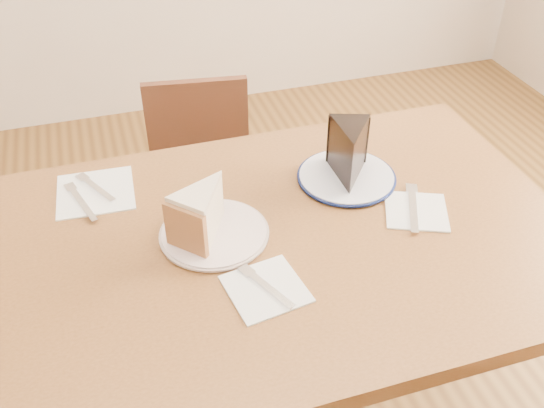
{
  "coord_description": "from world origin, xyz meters",
  "views": [
    {
      "loc": [
        -0.32,
        -0.9,
        1.57
      ],
      "look_at": [
        -0.02,
        0.04,
        0.8
      ],
      "focal_mm": 40.0,
      "sensor_mm": 36.0,
      "label": 1
    }
  ],
  "objects_px": {
    "carrot_cake": "(206,211)",
    "chocolate_cake": "(349,156)",
    "table": "(287,268)",
    "plate_cream": "(214,233)",
    "plate_navy": "(346,177)",
    "chair_far": "(205,194)"
  },
  "relations": [
    {
      "from": "chair_far",
      "to": "plate_cream",
      "type": "bearing_deg",
      "value": 89.96
    },
    {
      "from": "plate_navy",
      "to": "chocolate_cake",
      "type": "relative_size",
      "value": 1.69
    },
    {
      "from": "carrot_cake",
      "to": "chocolate_cake",
      "type": "distance_m",
      "value": 0.36
    },
    {
      "from": "carrot_cake",
      "to": "chocolate_cake",
      "type": "relative_size",
      "value": 0.99
    },
    {
      "from": "plate_navy",
      "to": "chocolate_cake",
      "type": "bearing_deg",
      "value": -101.43
    },
    {
      "from": "plate_navy",
      "to": "carrot_cake",
      "type": "relative_size",
      "value": 1.71
    },
    {
      "from": "chair_far",
      "to": "plate_navy",
      "type": "height_order",
      "value": "plate_navy"
    },
    {
      "from": "table",
      "to": "chocolate_cake",
      "type": "bearing_deg",
      "value": 35.15
    },
    {
      "from": "table",
      "to": "carrot_cake",
      "type": "distance_m",
      "value": 0.23
    },
    {
      "from": "plate_cream",
      "to": "chocolate_cake",
      "type": "xyz_separation_m",
      "value": [
        0.34,
        0.09,
        0.06
      ]
    },
    {
      "from": "table",
      "to": "carrot_cake",
      "type": "height_order",
      "value": "carrot_cake"
    },
    {
      "from": "plate_cream",
      "to": "chair_far",
      "type": "bearing_deg",
      "value": 81.82
    },
    {
      "from": "plate_navy",
      "to": "carrot_cake",
      "type": "xyz_separation_m",
      "value": [
        -0.35,
        -0.1,
        0.05
      ]
    },
    {
      "from": "carrot_cake",
      "to": "plate_navy",
      "type": "bearing_deg",
      "value": 61.88
    },
    {
      "from": "plate_navy",
      "to": "carrot_cake",
      "type": "height_order",
      "value": "carrot_cake"
    },
    {
      "from": "plate_cream",
      "to": "carrot_cake",
      "type": "bearing_deg",
      "value": 144.15
    },
    {
      "from": "chocolate_cake",
      "to": "table",
      "type": "bearing_deg",
      "value": 54.45
    },
    {
      "from": "plate_cream",
      "to": "carrot_cake",
      "type": "height_order",
      "value": "carrot_cake"
    },
    {
      "from": "table",
      "to": "plate_cream",
      "type": "bearing_deg",
      "value": 164.74
    },
    {
      "from": "chocolate_cake",
      "to": "carrot_cake",
      "type": "bearing_deg",
      "value": 33.11
    },
    {
      "from": "plate_cream",
      "to": "chocolate_cake",
      "type": "bearing_deg",
      "value": 15.73
    },
    {
      "from": "table",
      "to": "carrot_cake",
      "type": "relative_size",
      "value": 9.37
    }
  ]
}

